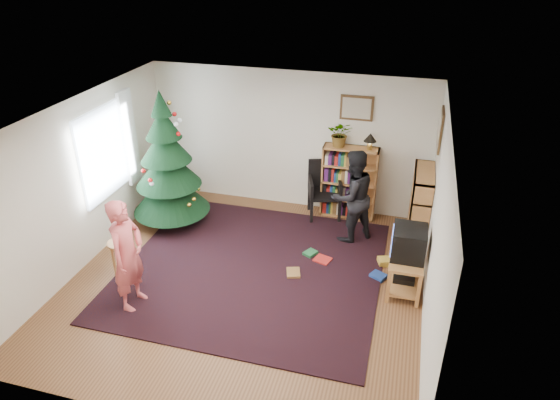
% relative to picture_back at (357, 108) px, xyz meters
% --- Properties ---
extents(floor, '(5.00, 5.00, 0.00)m').
position_rel_picture_back_xyz_m(floor, '(-1.15, -2.48, -1.95)').
color(floor, brown).
rests_on(floor, ground).
extents(ceiling, '(5.00, 5.00, 0.00)m').
position_rel_picture_back_xyz_m(ceiling, '(-1.15, -2.48, 0.55)').
color(ceiling, white).
rests_on(ceiling, wall_back).
extents(wall_back, '(5.00, 0.02, 2.50)m').
position_rel_picture_back_xyz_m(wall_back, '(-1.15, 0.02, -0.70)').
color(wall_back, silver).
rests_on(wall_back, floor).
extents(wall_front, '(5.00, 0.02, 2.50)m').
position_rel_picture_back_xyz_m(wall_front, '(-1.15, -4.97, -0.70)').
color(wall_front, silver).
rests_on(wall_front, floor).
extents(wall_left, '(0.02, 5.00, 2.50)m').
position_rel_picture_back_xyz_m(wall_left, '(-3.65, -2.48, -0.70)').
color(wall_left, silver).
rests_on(wall_left, floor).
extents(wall_right, '(0.02, 5.00, 2.50)m').
position_rel_picture_back_xyz_m(wall_right, '(1.35, -2.48, -0.70)').
color(wall_right, silver).
rests_on(wall_right, floor).
extents(rug, '(3.80, 3.60, 0.02)m').
position_rel_picture_back_xyz_m(rug, '(-1.15, -2.17, -1.94)').
color(rug, black).
rests_on(rug, floor).
extents(window_pane, '(0.04, 1.20, 1.40)m').
position_rel_picture_back_xyz_m(window_pane, '(-3.62, -1.88, -0.45)').
color(window_pane, silver).
rests_on(window_pane, wall_left).
extents(curtain, '(0.06, 0.35, 1.60)m').
position_rel_picture_back_xyz_m(curtain, '(-3.58, -1.18, -0.45)').
color(curtain, white).
rests_on(curtain, wall_left).
extents(picture_back, '(0.55, 0.03, 0.42)m').
position_rel_picture_back_xyz_m(picture_back, '(0.00, 0.00, 0.00)').
color(picture_back, '#4C3319').
rests_on(picture_back, wall_back).
extents(picture_right, '(0.03, 0.50, 0.60)m').
position_rel_picture_back_xyz_m(picture_right, '(1.33, -0.73, 0.00)').
color(picture_right, '#4C3319').
rests_on(picture_right, wall_right).
extents(christmas_tree, '(1.30, 1.30, 2.36)m').
position_rel_picture_back_xyz_m(christmas_tree, '(-2.93, -1.20, -0.96)').
color(christmas_tree, '#3F2816').
rests_on(christmas_tree, rug).
extents(bookshelf_back, '(0.95, 0.30, 1.30)m').
position_rel_picture_back_xyz_m(bookshelf_back, '(-0.02, -0.14, -1.29)').
color(bookshelf_back, '#A76E3B').
rests_on(bookshelf_back, floor).
extents(bookshelf_right, '(0.30, 0.95, 1.30)m').
position_rel_picture_back_xyz_m(bookshelf_right, '(1.19, -0.82, -1.29)').
color(bookshelf_right, '#A76E3B').
rests_on(bookshelf_right, floor).
extents(tv_stand, '(0.46, 0.83, 0.55)m').
position_rel_picture_back_xyz_m(tv_stand, '(1.07, -2.04, -1.63)').
color(tv_stand, '#A76E3B').
rests_on(tv_stand, floor).
extents(crt_tv, '(0.46, 0.49, 0.43)m').
position_rel_picture_back_xyz_m(crt_tv, '(1.07, -2.04, -1.18)').
color(crt_tv, black).
rests_on(crt_tv, tv_stand).
extents(armchair, '(0.69, 0.70, 1.00)m').
position_rel_picture_back_xyz_m(armchair, '(-0.42, -0.18, -1.41)').
color(armchair, black).
rests_on(armchair, rug).
extents(stool, '(0.34, 0.34, 0.56)m').
position_rel_picture_back_xyz_m(stool, '(-2.96, -2.79, -1.52)').
color(stool, '#A76E3B').
rests_on(stool, floor).
extents(person_standing, '(0.41, 0.60, 1.59)m').
position_rel_picture_back_xyz_m(person_standing, '(-2.45, -3.36, -1.16)').
color(person_standing, '#D05355').
rests_on(person_standing, rug).
extents(person_by_chair, '(0.96, 0.95, 1.57)m').
position_rel_picture_back_xyz_m(person_by_chair, '(0.13, -0.92, -1.17)').
color(person_by_chair, black).
rests_on(person_by_chair, rug).
extents(potted_plant, '(0.42, 0.37, 0.45)m').
position_rel_picture_back_xyz_m(potted_plant, '(-0.22, -0.14, -0.42)').
color(potted_plant, gray).
rests_on(potted_plant, bookshelf_back).
extents(table_lamp, '(0.21, 0.21, 0.28)m').
position_rel_picture_back_xyz_m(table_lamp, '(0.28, -0.14, -0.46)').
color(table_lamp, '#A57F33').
rests_on(table_lamp, bookshelf_back).
extents(floor_clutter, '(1.50, 0.84, 0.08)m').
position_rel_picture_back_xyz_m(floor_clutter, '(0.08, -1.77, -1.91)').
color(floor_clutter, '#A51E19').
rests_on(floor_clutter, rug).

